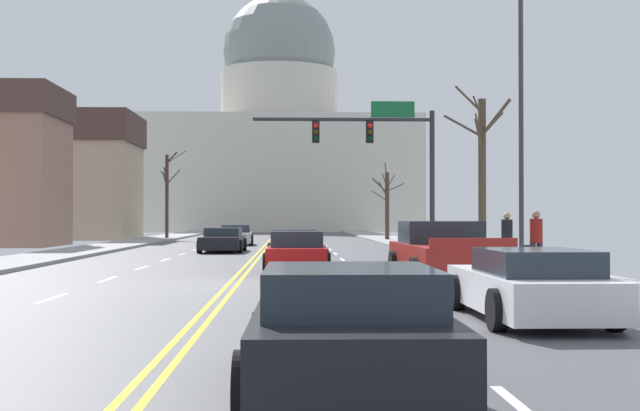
{
  "coord_description": "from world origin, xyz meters",
  "views": [
    {
      "loc": [
        1.46,
        -20.88,
        1.69
      ],
      "look_at": [
        3.0,
        23.48,
        2.3
      ],
      "focal_mm": 46.98,
      "sensor_mm": 36.0,
      "label": 1
    }
  ],
  "objects": [
    {
      "name": "sedan_near_03",
      "position": [
        5.37,
        -7.29,
        0.56
      ],
      "size": [
        2.0,
        4.69,
        1.17
      ],
      "color": "silver",
      "rests_on": "ground"
    },
    {
      "name": "capitol_building",
      "position": [
        0.0,
        81.18,
        11.0
      ],
      "size": [
        33.07,
        18.33,
        31.14
      ],
      "color": "beige",
      "rests_on": "ground"
    },
    {
      "name": "bare_tree_02",
      "position": [
        8.0,
        7.51,
        3.25
      ],
      "size": [
        2.12,
        2.21,
        6.19
      ],
      "color": "#4C3D2D",
      "rests_on": "ground"
    },
    {
      "name": "signal_gantry",
      "position": [
        5.36,
        15.26,
        4.81
      ],
      "size": [
        7.91,
        0.41,
        6.59
      ],
      "color": "#28282D",
      "rests_on": "ground"
    },
    {
      "name": "ground",
      "position": [
        0.0,
        -0.0,
        0.02
      ],
      "size": [
        20.0,
        180.0,
        0.2
      ],
      "color": "#4D4D53"
    },
    {
      "name": "bare_tree_03",
      "position": [
        -7.78,
        41.78,
        3.55
      ],
      "size": [
        1.93,
        2.6,
        6.59
      ],
      "color": "#423328",
      "rests_on": "ground"
    },
    {
      "name": "bare_tree_00",
      "position": [
        8.13,
        37.12,
        2.68
      ],
      "size": [
        2.35,
        2.23,
        5.42
      ],
      "color": "#423328",
      "rests_on": "ground"
    },
    {
      "name": "street_lamp_right",
      "position": [
        7.94,
        3.35,
        5.18
      ],
      "size": [
        2.21,
        0.24,
        8.61
      ],
      "color": "#333338",
      "rests_on": "ground"
    },
    {
      "name": "sedan_near_04",
      "position": [
        1.99,
        -13.04,
        0.59
      ],
      "size": [
        1.97,
        4.27,
        1.24
      ],
      "color": "black",
      "rests_on": "ground"
    },
    {
      "name": "sedan_oncoming_01",
      "position": [
        -1.89,
        29.99,
        0.56
      ],
      "size": [
        2.23,
        4.46,
        1.2
      ],
      "color": "silver",
      "rests_on": "ground"
    },
    {
      "name": "pedestrian_00",
      "position": [
        8.03,
        1.31,
        1.1
      ],
      "size": [
        0.35,
        0.34,
        1.73
      ],
      "color": "#33333D",
      "rests_on": "ground"
    },
    {
      "name": "pedestrian_01",
      "position": [
        8.02,
        4.29,
        1.08
      ],
      "size": [
        0.35,
        0.34,
        1.7
      ],
      "color": "black",
      "rests_on": "ground"
    },
    {
      "name": "pickup_truck_near_02",
      "position": [
        5.25,
        -0.53,
        0.73
      ],
      "size": [
        2.4,
        5.6,
        1.59
      ],
      "color": "maroon",
      "rests_on": "ground"
    },
    {
      "name": "flank_building_01",
      "position": [
        -16.04,
        42.98,
        4.82
      ],
      "size": [
        11.62,
        8.45,
        9.49
      ],
      "color": "tan",
      "rests_on": "ground"
    },
    {
      "name": "bicycle_parked",
      "position": [
        7.58,
        0.88,
        0.49
      ],
      "size": [
        0.12,
        1.77,
        0.85
      ],
      "color": "black",
      "rests_on": "ground"
    },
    {
      "name": "sedan_near_01",
      "position": [
        1.66,
        5.16,
        0.58
      ],
      "size": [
        2.08,
        4.39,
        1.25
      ],
      "color": "#B71414",
      "rests_on": "ground"
    },
    {
      "name": "sedan_near_00",
      "position": [
        1.57,
        12.03,
        0.56
      ],
      "size": [
        2.15,
        4.51,
        1.2
      ],
      "color": "silver",
      "rests_on": "ground"
    },
    {
      "name": "sedan_oncoming_00",
      "position": [
        -1.84,
        19.74,
        0.56
      ],
      "size": [
        2.15,
        4.71,
        1.17
      ],
      "color": "black",
      "rests_on": "ground"
    }
  ]
}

